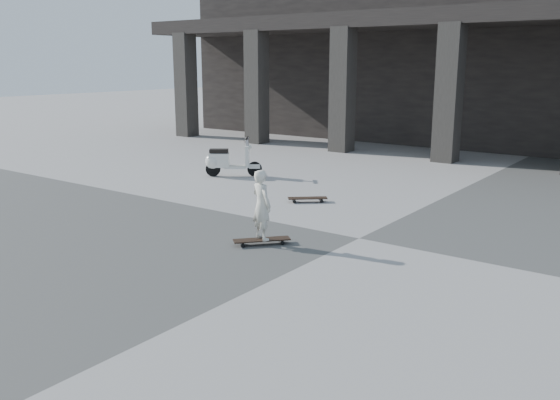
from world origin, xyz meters
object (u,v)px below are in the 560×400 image
Objects in this scene: longboard at (262,240)px; child at (262,205)px; scooter at (224,161)px; skateboard_spare at (308,199)px.

longboard is 0.59m from child.
child is 6.04m from scooter.
child reaches higher than scooter.
scooter is at bearing 88.65° from longboard.
child reaches higher than longboard.
child is (1.06, -2.94, 0.59)m from skateboard_spare.
scooter is (-4.43, 4.09, 0.33)m from longboard.
longboard is 3.12m from skateboard_spare.
longboard is 6.04m from scooter.
scooter is at bearing 120.09° from skateboard_spare.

